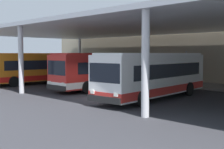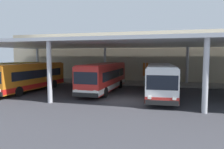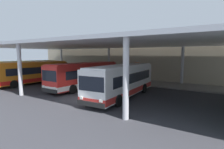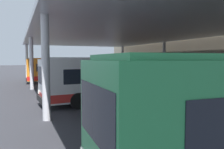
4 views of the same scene
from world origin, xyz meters
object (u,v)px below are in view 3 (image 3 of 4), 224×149
Objects in this scene: banner_sign at (137,70)px; bus_middle_bay at (85,75)px; trash_bin at (112,76)px; bus_nearest_bay at (25,70)px; bench_waiting at (101,75)px; bus_far_bay at (123,80)px; bus_second_bay at (33,72)px.

bus_middle_bay is at bearing -120.06° from banner_sign.
bus_middle_bay is 7.63m from trash_bin.
banner_sign is at bearing 23.95° from bus_nearest_bay.
bus_nearest_bay reaches higher than trash_bin.
banner_sign is (7.19, -0.88, 1.32)m from bench_waiting.
bus_far_bay is 10.89× the size of trash_bin.
bus_second_bay is at bearing -118.62° from bench_waiting.
banner_sign is at bearing -8.37° from trash_bin.
bus_second_bay is 14.69m from bus_far_bay.
trash_bin is (11.46, 7.98, -0.98)m from bus_nearest_bay.
bus_far_bay is at bearing -43.58° from bench_waiting.
trash_bin is 5.10m from banner_sign.
trash_bin is at bearing 97.20° from bus_middle_bay.
bus_far_bay is at bearing -73.91° from banner_sign.
trash_bin reaches higher than bench_waiting.
bus_far_bay is at bearing 1.11° from bus_second_bay.
banner_sign is at bearing -6.95° from bench_waiting.
banner_sign reaches higher than trash_bin.
bus_nearest_bay is 5.90× the size of bench_waiting.
bus_middle_bay is 6.46m from bus_far_bay.
bus_nearest_bay is 17.88m from banner_sign.
banner_sign is (4.88, -0.72, 1.30)m from trash_bin.
bus_middle_bay is at bearing -82.80° from trash_bin.
banner_sign is at bearing 59.94° from bus_middle_bay.
bus_middle_bay and bus_far_bay have the same top height.
bus_middle_bay reaches higher than bench_waiting.
bench_waiting is 1.84× the size of trash_bin.
bus_middle_bay is 3.30× the size of banner_sign.
bus_middle_bay is (8.38, 1.72, 0.00)m from bus_second_bay.
bus_far_bay is 11.55m from trash_bin.
bus_middle_bay is 8.39m from bench_waiting.
bus_middle_bay is 5.87× the size of bench_waiting.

